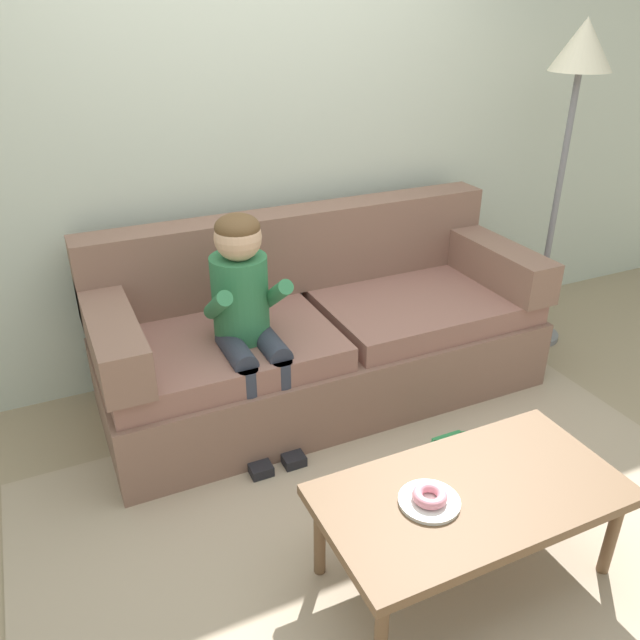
{
  "coord_description": "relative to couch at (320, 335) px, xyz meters",
  "views": [
    {
      "loc": [
        -1.09,
        -1.82,
        1.94
      ],
      "look_at": [
        -0.03,
        0.45,
        0.65
      ],
      "focal_mm": 35.73,
      "sensor_mm": 36.0,
      "label": 1
    }
  ],
  "objects": [
    {
      "name": "couch",
      "position": [
        0.0,
        0.0,
        0.0
      ],
      "size": [
        2.27,
        0.9,
        0.93
      ],
      "color": "#846051",
      "rests_on": "ground"
    },
    {
      "name": "person_child",
      "position": [
        -0.46,
        -0.21,
        0.33
      ],
      "size": [
        0.34,
        0.58,
        1.1
      ],
      "color": "#337A4C",
      "rests_on": "ground"
    },
    {
      "name": "wall_back",
      "position": [
        -0.15,
        0.55,
        1.06
      ],
      "size": [
        8.0,
        0.1,
        2.8
      ],
      "primitive_type": "cube",
      "color": "beige",
      "rests_on": "ground"
    },
    {
      "name": "ground",
      "position": [
        -0.15,
        -0.85,
        -0.34
      ],
      "size": [
        10.0,
        10.0,
        0.0
      ],
      "primitive_type": "plane",
      "color": "#9E896B"
    },
    {
      "name": "floor_lamp",
      "position": [
        1.49,
        -0.03,
        1.17
      ],
      "size": [
        0.33,
        0.33,
        1.84
      ],
      "color": "slate",
      "rests_on": "ground"
    },
    {
      "name": "plate",
      "position": [
        -0.22,
        -1.35,
        0.07
      ],
      "size": [
        0.21,
        0.21,
        0.01
      ],
      "primitive_type": "cylinder",
      "color": "white",
      "rests_on": "coffee_table"
    },
    {
      "name": "coffee_table",
      "position": [
        -0.05,
        -1.36,
        0.02
      ],
      "size": [
        1.08,
        0.57,
        0.4
      ],
      "color": "brown",
      "rests_on": "ground"
    },
    {
      "name": "toy_controller",
      "position": [
        0.35,
        -0.73,
        -0.31
      ],
      "size": [
        0.23,
        0.09,
        0.05
      ],
      "rotation": [
        0.0,
        0.0,
        0.42
      ],
      "color": "#339E56",
      "rests_on": "ground"
    },
    {
      "name": "donut",
      "position": [
        -0.22,
        -1.35,
        0.1
      ],
      "size": [
        0.14,
        0.14,
        0.04
      ],
      "primitive_type": "torus",
      "rotation": [
        0.0,
        0.0,
        1.8
      ],
      "color": "pink",
      "rests_on": "plate"
    },
    {
      "name": "area_rug",
      "position": [
        -0.15,
        -1.1,
        -0.33
      ],
      "size": [
        2.91,
        1.95,
        0.01
      ],
      "primitive_type": "cube",
      "color": "tan",
      "rests_on": "ground"
    }
  ]
}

